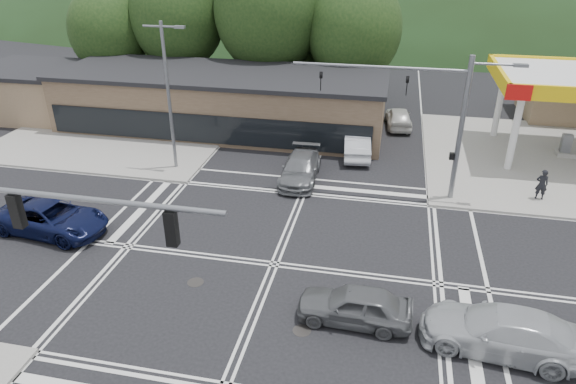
% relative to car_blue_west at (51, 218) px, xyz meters
% --- Properties ---
extents(ground, '(120.00, 120.00, 0.00)m').
position_rel_car_blue_west_xyz_m(ground, '(11.43, -0.50, -0.79)').
color(ground, black).
rests_on(ground, ground).
extents(sidewalk_ne, '(16.00, 16.00, 0.15)m').
position_rel_car_blue_west_xyz_m(sidewalk_ne, '(26.43, 14.50, -0.71)').
color(sidewalk_ne, gray).
rests_on(sidewalk_ne, ground).
extents(sidewalk_nw, '(16.00, 16.00, 0.15)m').
position_rel_car_blue_west_xyz_m(sidewalk_nw, '(-3.57, 14.50, -0.71)').
color(sidewalk_nw, gray).
rests_on(sidewalk_nw, ground).
extents(commercial_row, '(24.00, 8.00, 4.00)m').
position_rel_car_blue_west_xyz_m(commercial_row, '(3.43, 16.50, 1.21)').
color(commercial_row, brown).
rests_on(commercial_row, ground).
extents(commercial_nw, '(8.00, 7.00, 3.60)m').
position_rel_car_blue_west_xyz_m(commercial_nw, '(-12.57, 16.50, 1.01)').
color(commercial_nw, '#846B4F').
rests_on(commercial_nw, ground).
extents(hill_north, '(252.00, 126.00, 140.00)m').
position_rel_car_blue_west_xyz_m(hill_north, '(11.43, 89.50, -0.79)').
color(hill_north, '#1E3317').
rests_on(hill_north, ground).
extents(tree_n_a, '(8.00, 8.00, 11.75)m').
position_rel_car_blue_west_xyz_m(tree_n_a, '(-2.57, 23.50, 6.35)').
color(tree_n_a, '#382619').
rests_on(tree_n_a, ground).
extents(tree_n_b, '(9.00, 9.00, 12.98)m').
position_rel_car_blue_west_xyz_m(tree_n_b, '(5.43, 23.50, 7.00)').
color(tree_n_b, '#382619').
rests_on(tree_n_b, ground).
extents(tree_n_c, '(7.60, 7.60, 10.87)m').
position_rel_car_blue_west_xyz_m(tree_n_c, '(12.43, 23.50, 5.70)').
color(tree_n_c, '#382619').
rests_on(tree_n_c, ground).
extents(tree_n_d, '(6.80, 6.80, 9.76)m').
position_rel_car_blue_west_xyz_m(tree_n_d, '(-8.57, 22.50, 5.05)').
color(tree_n_d, '#382619').
rests_on(tree_n_d, ground).
extents(tree_n_e, '(8.40, 8.40, 11.98)m').
position_rel_car_blue_west_xyz_m(tree_n_e, '(9.43, 27.50, 6.35)').
color(tree_n_e, '#382619').
rests_on(tree_n_e, ground).
extents(streetlight_nw, '(2.50, 0.25, 9.00)m').
position_rel_car_blue_west_xyz_m(streetlight_nw, '(2.99, 8.50, 4.26)').
color(streetlight_nw, slate).
rests_on(streetlight_nw, ground).
extents(signal_mast_ne, '(11.65, 0.30, 8.00)m').
position_rel_car_blue_west_xyz_m(signal_mast_ne, '(18.38, 7.70, 4.28)').
color(signal_mast_ne, slate).
rests_on(signal_mast_ne, ground).
extents(car_blue_west, '(5.93, 3.23, 1.58)m').
position_rel_car_blue_west_xyz_m(car_blue_west, '(0.00, 0.00, 0.00)').
color(car_blue_west, '#0B1134').
rests_on(car_blue_west, ground).
extents(car_grey_center, '(4.43, 1.90, 1.49)m').
position_rel_car_blue_west_xyz_m(car_grey_center, '(15.29, -3.53, -0.04)').
color(car_grey_center, '#585A5D').
rests_on(car_grey_center, ground).
extents(car_silver_east, '(5.86, 2.94, 1.63)m').
position_rel_car_blue_west_xyz_m(car_silver_east, '(20.50, -3.96, 0.03)').
color(car_silver_east, '#B0B3B7').
rests_on(car_silver_east, ground).
extents(car_queue_a, '(2.21, 4.99, 1.59)m').
position_rel_car_blue_west_xyz_m(car_queue_a, '(13.92, 12.98, 0.01)').
color(car_queue_a, silver).
rests_on(car_queue_a, ground).
extents(car_queue_b, '(2.30, 4.66, 1.53)m').
position_rel_car_blue_west_xyz_m(car_queue_b, '(16.55, 19.38, -0.02)').
color(car_queue_b, beige).
rests_on(car_queue_b, ground).
extents(car_northbound, '(2.25, 5.22, 1.50)m').
position_rel_car_blue_west_xyz_m(car_northbound, '(10.93, 8.50, -0.04)').
color(car_northbound, slate).
rests_on(car_northbound, ground).
extents(pedestrian, '(0.67, 0.46, 1.75)m').
position_rel_car_blue_west_xyz_m(pedestrian, '(24.43, 8.50, 0.24)').
color(pedestrian, black).
rests_on(pedestrian, sidewalk_ne).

